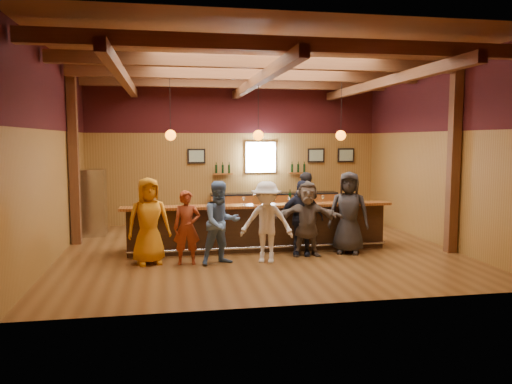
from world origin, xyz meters
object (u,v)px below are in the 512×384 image
stainless_fridge (93,203)px  customer_orange (149,221)px  customer_denim (221,223)px  customer_white (267,222)px  customer_dark (349,213)px  bar_counter (258,227)px  customer_brown (307,219)px  ice_bucket (257,199)px  bottle_a (290,198)px  customer_redvest (187,228)px  customer_navy (301,218)px  bartender (304,206)px  back_bar_cabinet (274,208)px

stainless_fridge → customer_orange: customer_orange is taller
stainless_fridge → customer_orange: bearing=-65.2°
stainless_fridge → customer_denim: 4.87m
customer_white → customer_dark: size_ratio=0.92×
bar_counter → customer_brown: bearing=-44.2°
customer_orange → ice_bucket: customer_orange is taller
stainless_fridge → customer_white: stainless_fridge is taller
bar_counter → bottle_a: size_ratio=19.79×
customer_redvest → customer_navy: 2.59m
customer_dark → bottle_a: 1.41m
bar_counter → customer_dark: (1.96, -0.81, 0.42)m
bartender → bar_counter: bearing=13.8°
customer_redvest → customer_white: size_ratio=0.90×
bar_counter → customer_dark: size_ratio=3.36×
bartender → bottle_a: 1.18m
customer_dark → bartender: size_ratio=1.06×
customer_denim → bottle_a: 2.13m
stainless_fridge → customer_navy: bearing=-33.5°
customer_redvest → bottle_a: (2.47, 1.03, 0.46)m
customer_denim → customer_navy: (1.86, 0.48, -0.02)m
customer_dark → customer_navy: bearing=-156.5°
bar_counter → customer_white: bearing=-92.4°
customer_orange → customer_navy: 3.35m
customer_brown → bottle_a: (-0.20, 0.75, 0.39)m
customer_white → bartender: 2.53m
customer_redvest → customer_brown: bearing=8.5°
customer_denim → customer_dark: bearing=-8.3°
customer_orange → customer_denim: 1.51m
customer_brown → bartender: (0.42, 1.69, 0.04)m
customer_orange → bartender: 4.27m
customer_white → ice_bucket: customer_white is taller
bartender → customer_denim: bearing=25.5°
customer_redvest → customer_dark: 3.71m
stainless_fridge → bartender: stainless_fridge is taller
bottle_a → customer_denim: bearing=-147.1°
customer_navy → bar_counter: bearing=148.4°
bar_counter → customer_orange: size_ratio=3.46×
ice_bucket → customer_brown: bearing=-36.4°
customer_white → customer_redvest: bearing=-166.9°
customer_orange → customer_navy: (3.34, 0.21, -0.06)m
customer_navy → customer_white: bearing=-137.4°
customer_orange → bottle_a: (3.25, 0.87, 0.32)m
customer_redvest → customer_navy: (2.56, 0.37, 0.08)m
back_bar_cabinet → customer_denim: customer_denim is taller
back_bar_cabinet → bartender: bartender is taller
bar_counter → bartender: size_ratio=3.55×
customer_dark → customer_redvest: bearing=-151.4°
bar_counter → customer_orange: 2.74m
customer_navy → customer_brown: 0.15m
customer_orange → customer_brown: customer_orange is taller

